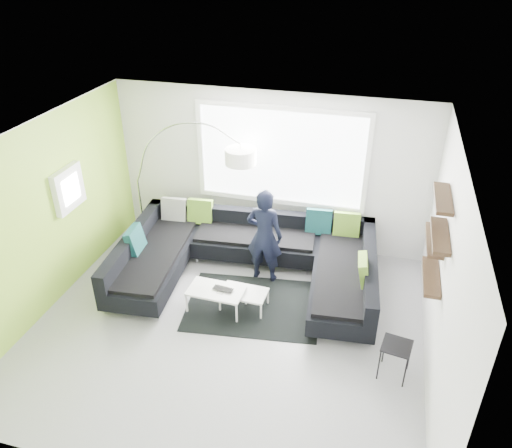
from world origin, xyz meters
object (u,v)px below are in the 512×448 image
(sectional_sofa, at_px, (247,263))
(coffee_table, at_px, (230,299))
(side_table, at_px, (394,360))
(arc_lamp, at_px, (138,180))
(person, at_px, (265,236))
(laptop, at_px, (222,291))

(sectional_sofa, bearing_deg, coffee_table, -100.56)
(side_table, bearing_deg, arc_lamp, 153.87)
(sectional_sofa, bearing_deg, arc_lamp, 153.97)
(coffee_table, distance_m, person, 1.14)
(person, xyz_separation_m, laptop, (-0.40, -0.98, -0.44))
(coffee_table, bearing_deg, side_table, -14.40)
(sectional_sofa, height_order, side_table, sectional_sofa)
(coffee_table, relative_size, laptop, 3.25)
(arc_lamp, height_order, laptop, arc_lamp)
(arc_lamp, bearing_deg, sectional_sofa, -16.95)
(side_table, height_order, person, person)
(sectional_sofa, xyz_separation_m, coffee_table, (-0.07, -0.68, -0.21))
(side_table, bearing_deg, sectional_sofa, 149.38)
(arc_lamp, bearing_deg, side_table, -22.04)
(side_table, bearing_deg, coffee_table, 163.55)
(laptop, bearing_deg, side_table, -7.11)
(coffee_table, distance_m, side_table, 2.53)
(person, bearing_deg, coffee_table, 74.70)
(arc_lamp, height_order, side_table, arc_lamp)
(sectional_sofa, xyz_separation_m, laptop, (-0.17, -0.76, -0.02))
(arc_lamp, bearing_deg, person, -10.52)
(sectional_sofa, xyz_separation_m, arc_lamp, (-2.25, 0.87, 0.80))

